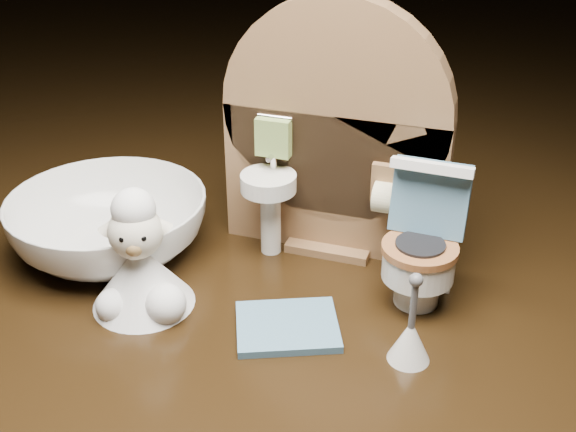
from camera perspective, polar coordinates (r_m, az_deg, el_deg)
name	(u,v)px	position (r m, az deg, el deg)	size (l,w,h in m)	color
backdrop_panel	(334,145)	(0.41, 3.62, 5.58)	(0.13, 0.05, 0.15)	brown
toy_toilet	(423,249)	(0.39, 10.62, -2.61)	(0.04, 0.05, 0.08)	white
bath_mat	(287,326)	(0.37, -0.05, -8.72)	(0.05, 0.04, 0.00)	teal
toilet_brush	(410,338)	(0.35, 9.63, -9.45)	(0.02, 0.02, 0.05)	white
plush_lamb	(140,267)	(0.38, -11.59, -3.96)	(0.06, 0.05, 0.07)	white
ceramic_bowl	(109,225)	(0.44, -13.96, -0.70)	(0.11, 0.11, 0.04)	white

